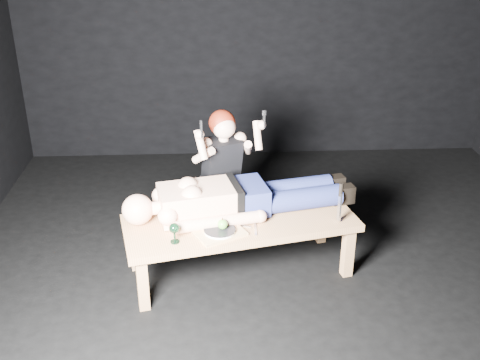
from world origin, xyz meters
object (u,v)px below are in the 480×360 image
(table, at_px, (240,246))
(lying_man, at_px, (243,193))
(goblet, at_px, (174,233))
(kneeling_woman, at_px, (219,171))
(serving_tray, at_px, (220,233))
(carving_knife, at_px, (340,203))

(table, bearing_deg, lying_man, 67.91)
(table, xyz_separation_m, goblet, (-0.46, -0.29, 0.30))
(goblet, bearing_deg, lying_man, 41.76)
(table, xyz_separation_m, kneeling_woman, (-0.15, 0.59, 0.35))
(table, distance_m, kneeling_woman, 0.70)
(kneeling_woman, distance_m, goblet, 0.93)
(lying_man, bearing_deg, goblet, -150.69)
(kneeling_woman, relative_size, serving_tray, 3.51)
(table, height_order, carving_knife, carving_knife)
(lying_man, relative_size, goblet, 12.47)
(table, distance_m, serving_tray, 0.34)
(goblet, bearing_deg, kneeling_woman, 70.02)
(kneeling_woman, distance_m, serving_tray, 0.79)
(table, relative_size, goblet, 11.42)
(lying_man, height_order, goblet, lying_man)
(carving_knife, bearing_deg, goblet, 178.43)
(goblet, bearing_deg, carving_knife, 10.87)
(serving_tray, xyz_separation_m, carving_knife, (0.87, 0.13, 0.14))
(serving_tray, xyz_separation_m, goblet, (-0.31, -0.09, 0.06))
(kneeling_woman, relative_size, carving_knife, 3.74)
(table, xyz_separation_m, lying_man, (0.03, 0.15, 0.37))
(carving_knife, bearing_deg, serving_tray, 176.25)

